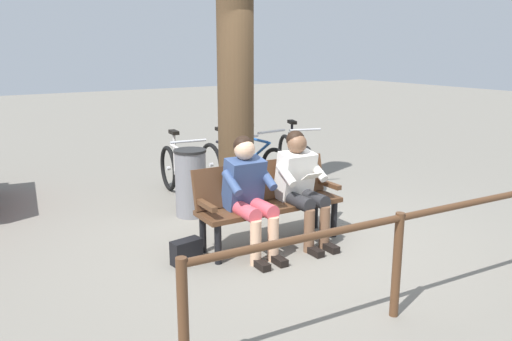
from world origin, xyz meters
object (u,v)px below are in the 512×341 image
Objects in this scene: bicycle_green at (179,174)px; bicycle_blue at (228,169)px; bench at (267,197)px; tree_trunk at (235,50)px; person_companion at (249,190)px; person_reading at (301,182)px; bicycle_red at (254,162)px; litter_bin at (191,183)px; handbag at (186,252)px; bicycle_orange at (295,159)px.

bicycle_blue is at bearing 85.66° from bicycle_green.
tree_trunk reaches higher than bench.
person_companion is 2.17m from bicycle_green.
tree_trunk is at bearing -94.64° from person_reading.
tree_trunk reaches higher than bicycle_red.
bicycle_blue reaches higher than litter_bin.
bicycle_red is at bearing -138.65° from tree_trunk.
handbag is 3.41m from bicycle_orange.
bicycle_blue is at bearing -145.05° from litter_bin.
tree_trunk is at bearing -115.02° from person_companion.
bench is 0.40× the size of tree_trunk.
person_reading reaches higher than bench.
person_companion is at bearing -27.89° from bicycle_orange.
bicycle_red is at bearing -134.89° from handbag.
person_reading is 1.41m from handbag.
bench is at bearing -33.31° from bicycle_red.
person_reading is 1.43× the size of litter_bin.
person_companion is at bearing 27.16° from bench.
person_reading reaches higher than litter_bin.
litter_bin is (-0.02, -1.41, -0.24)m from person_companion.
handbag is at bearing -7.18° from person_companion.
bicycle_red is (-0.65, -0.57, -1.66)m from tree_trunk.
bench is at bearing 103.52° from litter_bin.
bicycle_green is (0.13, -1.99, -0.15)m from bench.
bicycle_red is (-0.81, -2.23, -0.31)m from person_reading.
tree_trunk is 2.41× the size of bicycle_blue.
person_reading is at bearing 175.25° from handbag.
bench is 1.34× the size of person_companion.
litter_bin is at bearing -65.47° from person_reading.
bicycle_red reaches higher than litter_bin.
bicycle_green is at bearing -39.01° from tree_trunk.
person_companion is 1.44m from litter_bin.
bench is 1.92× the size of litter_bin.
person_companion is at bearing 171.75° from handbag.
litter_bin is at bearing -75.42° from bench.
bicycle_green is (-0.17, -0.73, -0.06)m from litter_bin.
bicycle_green reaches higher than bench.
tree_trunk is at bearing -133.36° from handbag.
tree_trunk is (-0.81, -1.65, 1.36)m from person_companion.
litter_bin is 1.64m from bicycle_red.
litter_bin is (0.62, -1.43, -0.24)m from person_reading.
tree_trunk is at bearing -106.92° from bench.
tree_trunk is at bearing -163.61° from litter_bin.
bicycle_orange is 1.92m from bicycle_green.
bicycle_orange is at bearing 91.71° from bicycle_blue.
person_reading is at bearing 179.95° from person_companion.
person_companion is at bearing 63.92° from tree_trunk.
tree_trunk is 2.50× the size of bicycle_orange.
handbag is 0.18× the size of bicycle_green.
handbag is at bearing -3.69° from person_reading.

